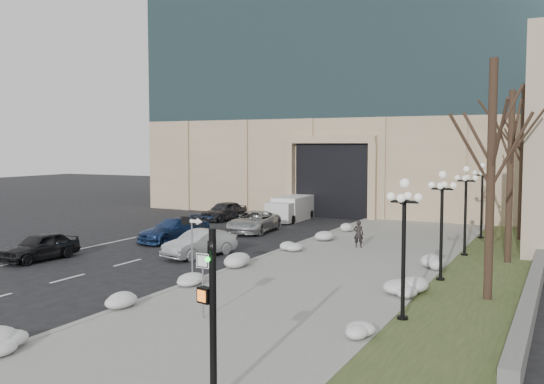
{
  "coord_description": "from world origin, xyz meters",
  "views": [
    {
      "loc": [
        13.1,
        -13.5,
        5.83
      ],
      "look_at": [
        -0.25,
        13.58,
        3.5
      ],
      "focal_mm": 40.0,
      "sensor_mm": 36.0,
      "label": 1
    }
  ],
  "objects_px": {
    "car_a": "(40,246)",
    "box_truck": "(291,209)",
    "car_b": "(200,244)",
    "traffic_signal": "(212,320)",
    "keep_sign": "(203,272)",
    "car_e": "(224,211)",
    "one_way_sign": "(195,229)",
    "pedestrian": "(358,234)",
    "lamppost_a": "(404,230)",
    "lamppost_b": "(442,211)",
    "lamppost_c": "(466,199)",
    "lamppost_d": "(482,190)",
    "car_d": "(254,222)",
    "car_c": "(174,230)"
  },
  "relations": [
    {
      "from": "car_d",
      "to": "keep_sign",
      "type": "xyz_separation_m",
      "value": [
        8.18,
        -18.98,
        0.97
      ]
    },
    {
      "from": "car_e",
      "to": "box_truck",
      "type": "distance_m",
      "value": 5.22
    },
    {
      "from": "lamppost_b",
      "to": "traffic_signal",
      "type": "bearing_deg",
      "value": -98.25
    },
    {
      "from": "pedestrian",
      "to": "keep_sign",
      "type": "bearing_deg",
      "value": 77.52
    },
    {
      "from": "box_truck",
      "to": "lamppost_c",
      "type": "bearing_deg",
      "value": -37.68
    },
    {
      "from": "keep_sign",
      "to": "lamppost_d",
      "type": "relative_size",
      "value": 0.48
    },
    {
      "from": "traffic_signal",
      "to": "lamppost_c",
      "type": "distance_m",
      "value": 21.51
    },
    {
      "from": "lamppost_a",
      "to": "lamppost_c",
      "type": "relative_size",
      "value": 1.0
    },
    {
      "from": "car_b",
      "to": "car_a",
      "type": "bearing_deg",
      "value": -134.1
    },
    {
      "from": "car_d",
      "to": "lamppost_d",
      "type": "distance_m",
      "value": 14.71
    },
    {
      "from": "car_a",
      "to": "lamppost_b",
      "type": "bearing_deg",
      "value": 16.29
    },
    {
      "from": "car_e",
      "to": "keep_sign",
      "type": "height_order",
      "value": "keep_sign"
    },
    {
      "from": "car_d",
      "to": "lamppost_d",
      "type": "xyz_separation_m",
      "value": [
        14.12,
        3.38,
        2.37
      ]
    },
    {
      "from": "car_c",
      "to": "box_truck",
      "type": "distance_m",
      "value": 12.84
    },
    {
      "from": "traffic_signal",
      "to": "lamppost_a",
      "type": "relative_size",
      "value": 0.85
    },
    {
      "from": "car_a",
      "to": "box_truck",
      "type": "height_order",
      "value": "box_truck"
    },
    {
      "from": "lamppost_c",
      "to": "keep_sign",
      "type": "bearing_deg",
      "value": -110.53
    },
    {
      "from": "car_e",
      "to": "traffic_signal",
      "type": "xyz_separation_m",
      "value": [
        17.08,
        -29.24,
        1.26
      ]
    },
    {
      "from": "car_e",
      "to": "one_way_sign",
      "type": "distance_m",
      "value": 22.12
    },
    {
      "from": "pedestrian",
      "to": "car_a",
      "type": "bearing_deg",
      "value": 25.48
    },
    {
      "from": "car_a",
      "to": "lamppost_a",
      "type": "xyz_separation_m",
      "value": [
        19.23,
        -2.57,
        2.36
      ]
    },
    {
      "from": "car_b",
      "to": "car_d",
      "type": "bearing_deg",
      "value": 113.33
    },
    {
      "from": "car_b",
      "to": "lamppost_c",
      "type": "height_order",
      "value": "lamppost_c"
    },
    {
      "from": "car_b",
      "to": "traffic_signal",
      "type": "distance_m",
      "value": 18.51
    },
    {
      "from": "keep_sign",
      "to": "lamppost_b",
      "type": "distance_m",
      "value": 11.18
    },
    {
      "from": "pedestrian",
      "to": "lamppost_c",
      "type": "height_order",
      "value": "lamppost_c"
    },
    {
      "from": "car_e",
      "to": "pedestrian",
      "type": "relative_size",
      "value": 2.85
    },
    {
      "from": "pedestrian",
      "to": "keep_sign",
      "type": "height_order",
      "value": "keep_sign"
    },
    {
      "from": "box_truck",
      "to": "one_way_sign",
      "type": "bearing_deg",
      "value": -78.29
    },
    {
      "from": "box_truck",
      "to": "keep_sign",
      "type": "xyz_separation_m",
      "value": [
        8.66,
        -26.11,
        0.79
      ]
    },
    {
      "from": "keep_sign",
      "to": "lamppost_b",
      "type": "bearing_deg",
      "value": 56.8
    },
    {
      "from": "car_e",
      "to": "keep_sign",
      "type": "xyz_separation_m",
      "value": [
        13.3,
        -23.72,
        0.94
      ]
    },
    {
      "from": "car_e",
      "to": "traffic_signal",
      "type": "distance_m",
      "value": 33.88
    },
    {
      "from": "car_c",
      "to": "lamppost_d",
      "type": "height_order",
      "value": "lamppost_d"
    },
    {
      "from": "pedestrian",
      "to": "car_b",
      "type": "bearing_deg",
      "value": 29.29
    },
    {
      "from": "traffic_signal",
      "to": "lamppost_c",
      "type": "bearing_deg",
      "value": 100.2
    },
    {
      "from": "pedestrian",
      "to": "lamppost_a",
      "type": "xyz_separation_m",
      "value": [
        5.71,
        -12.79,
        2.19
      ]
    },
    {
      "from": "car_e",
      "to": "lamppost_b",
      "type": "relative_size",
      "value": 0.91
    },
    {
      "from": "keep_sign",
      "to": "lamppost_b",
      "type": "height_order",
      "value": "lamppost_b"
    },
    {
      "from": "car_b",
      "to": "car_c",
      "type": "distance_m",
      "value": 5.54
    },
    {
      "from": "keep_sign",
      "to": "one_way_sign",
      "type": "bearing_deg",
      "value": 125.27
    },
    {
      "from": "pedestrian",
      "to": "lamppost_c",
      "type": "bearing_deg",
      "value": 170.46
    },
    {
      "from": "car_b",
      "to": "car_d",
      "type": "relative_size",
      "value": 0.84
    },
    {
      "from": "pedestrian",
      "to": "lamppost_a",
      "type": "distance_m",
      "value": 14.18
    },
    {
      "from": "car_a",
      "to": "one_way_sign",
      "type": "xyz_separation_m",
      "value": [
        10.23,
        -1.25,
        1.67
      ]
    },
    {
      "from": "pedestrian",
      "to": "one_way_sign",
      "type": "relative_size",
      "value": 0.53
    },
    {
      "from": "car_e",
      "to": "pedestrian",
      "type": "height_order",
      "value": "pedestrian"
    },
    {
      "from": "lamppost_c",
      "to": "lamppost_d",
      "type": "relative_size",
      "value": 1.0
    },
    {
      "from": "pedestrian",
      "to": "traffic_signal",
      "type": "height_order",
      "value": "traffic_signal"
    },
    {
      "from": "lamppost_a",
      "to": "lamppost_d",
      "type": "bearing_deg",
      "value": 90.0
    }
  ]
}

